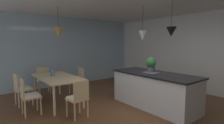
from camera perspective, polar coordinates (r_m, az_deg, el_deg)
ground_plane at (r=4.20m, az=8.22°, el=-17.89°), size 10.00×8.40×0.04m
wall_back_kitchen at (r=6.60m, az=28.47°, el=2.50°), size 10.00×0.12×2.70m
window_wall_left_glazing at (r=7.26m, az=-15.39°, el=3.29°), size 0.06×8.40×2.70m
dining_table at (r=5.16m, az=-17.43°, el=-5.28°), size 1.79×0.93×0.76m
chair_far_left at (r=5.88m, az=-11.09°, el=-5.84°), size 0.42×0.42×0.87m
chair_near_left at (r=5.37m, az=-27.32°, el=-7.59°), size 0.42×0.42×0.87m
chair_kitchen_end at (r=4.08m, az=-10.91°, el=-11.21°), size 0.43×0.43×0.87m
chair_near_right at (r=4.60m, az=-25.44°, el=-9.70°), size 0.41×0.41×0.87m
chair_window_end at (r=6.38m, az=-21.34°, el=-5.22°), size 0.44×0.44×0.87m
kitchen_island at (r=4.83m, az=13.56°, el=-8.71°), size 2.31×0.97×0.91m
pendant_over_table at (r=5.21m, az=-16.99°, el=9.09°), size 0.25×0.25×0.86m
pendant_over_island_main at (r=4.96m, az=9.88°, el=8.43°), size 0.24×0.24×0.95m
pendant_over_island_aux at (r=4.41m, az=18.69°, el=9.33°), size 0.24×0.24×0.86m
potted_plant_on_island at (r=4.79m, az=12.52°, el=-0.69°), size 0.27×0.27×0.41m
vase_on_dining_table at (r=5.26m, az=-18.77°, el=-3.26°), size 0.09×0.09×0.19m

